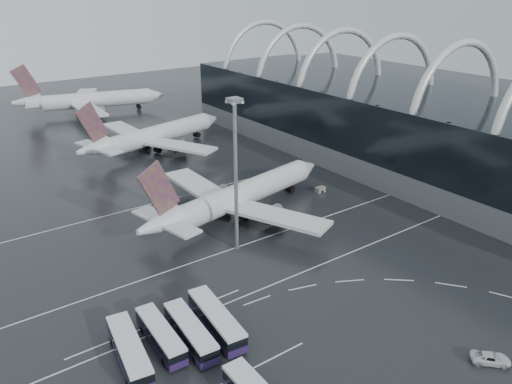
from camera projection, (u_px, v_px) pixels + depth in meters
ground at (286, 271)px, 86.83m from camera, size 420.00×420.00×0.00m
terminal at (423, 129)px, 130.54m from camera, size 42.00×160.00×34.90m
lane_marking_near at (293, 276)px, 85.33m from camera, size 120.00×0.25×0.01m
lane_marking_mid at (247, 244)px, 95.81m from camera, size 120.00×0.25×0.01m
lane_marking_far at (179, 197)px, 116.76m from camera, size 120.00×0.25×0.01m
bus_bay_line_north at (160, 321)px, 73.93m from camera, size 28.00×0.25×0.01m
airliner_main at (237, 197)px, 105.61m from camera, size 51.88×44.80×17.65m
airliner_gate_b at (153, 136)px, 147.08m from camera, size 51.54×45.66×18.09m
airliner_gate_c at (89, 101)px, 189.03m from camera, size 54.64×49.64×19.67m
bus_row_near_a at (129, 351)px, 65.39m from camera, size 4.88×13.65×3.29m
bus_row_near_b at (161, 335)px, 68.56m from camera, size 3.37×12.21×2.97m
bus_row_near_c at (190, 332)px, 69.11m from camera, size 3.86×12.81×3.11m
bus_row_near_d at (216, 319)px, 71.41m from camera, size 4.44×13.79×3.34m
van_curve_a at (491, 358)px, 65.67m from camera, size 5.23×5.22×1.41m
floodlight_mast at (236, 158)px, 87.12m from camera, size 2.20×2.20×28.65m
gse_cart_belly_b at (267, 188)px, 120.32m from camera, size 2.36×1.39×1.29m
gse_cart_belly_d at (320, 190)px, 119.27m from camera, size 2.33×1.37×1.27m
gse_cart_belly_e at (244, 191)px, 118.29m from camera, size 2.52×1.49×1.37m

